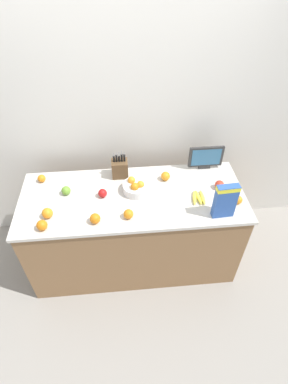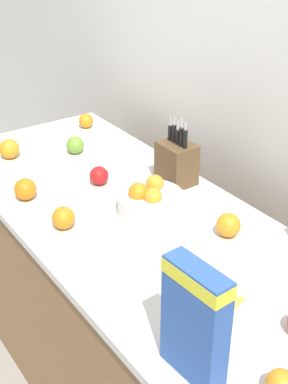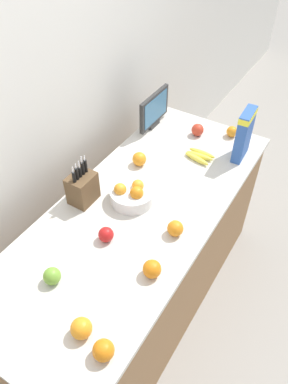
% 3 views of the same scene
% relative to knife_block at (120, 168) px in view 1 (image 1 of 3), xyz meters
% --- Properties ---
extents(ground_plane, '(14.00, 14.00, 0.00)m').
position_rel_knife_block_xyz_m(ground_plane, '(0.09, -0.28, -1.00)').
color(ground_plane, gray).
extents(wall_back, '(9.00, 0.06, 2.60)m').
position_rel_knife_block_xyz_m(wall_back, '(0.09, 0.33, 0.30)').
color(wall_back, silver).
rests_on(wall_back, ground_plane).
extents(counter, '(1.94, 0.79, 0.91)m').
position_rel_knife_block_xyz_m(counter, '(0.09, -0.28, -0.54)').
color(counter, olive).
rests_on(counter, ground_plane).
extents(knife_block, '(0.14, 0.12, 0.28)m').
position_rel_knife_block_xyz_m(knife_block, '(0.00, 0.00, 0.00)').
color(knife_block, brown).
rests_on(knife_block, counter).
extents(small_monitor, '(0.32, 0.03, 0.24)m').
position_rel_knife_block_xyz_m(small_monitor, '(0.80, 0.04, 0.04)').
color(small_monitor, '#2D2D2D').
rests_on(small_monitor, counter).
extents(cereal_box, '(0.18, 0.07, 0.31)m').
position_rel_knife_block_xyz_m(cereal_box, '(0.80, -0.57, 0.08)').
color(cereal_box, '#2D56A8').
rests_on(cereal_box, counter).
extents(fruit_bowl, '(0.24, 0.24, 0.12)m').
position_rel_knife_block_xyz_m(fruit_bowl, '(0.13, -0.22, -0.04)').
color(fruit_bowl, silver).
rests_on(fruit_bowl, counter).
extents(banana_bunch, '(0.12, 0.18, 0.03)m').
position_rel_knife_block_xyz_m(banana_bunch, '(0.65, -0.37, -0.07)').
color(banana_bunch, yellow).
rests_on(banana_bunch, counter).
extents(apple_rightmost, '(0.08, 0.08, 0.08)m').
position_rel_knife_block_xyz_m(apple_rightmost, '(-0.47, -0.20, -0.05)').
color(apple_rightmost, '#6B9E33').
rests_on(apple_rightmost, counter).
extents(apple_near_bananas, '(0.08, 0.08, 0.08)m').
position_rel_knife_block_xyz_m(apple_near_bananas, '(0.86, -0.25, -0.05)').
color(apple_near_bananas, red).
rests_on(apple_near_bananas, counter).
extents(apple_rear, '(0.08, 0.08, 0.08)m').
position_rel_knife_block_xyz_m(apple_rear, '(-0.16, -0.26, -0.05)').
color(apple_rear, red).
rests_on(apple_rear, counter).
extents(orange_mid_right, '(0.07, 0.07, 0.07)m').
position_rel_knife_block_xyz_m(orange_mid_right, '(-0.71, -0.01, -0.05)').
color(orange_mid_right, orange).
rests_on(orange_mid_right, counter).
extents(orange_front_left, '(0.08, 0.08, 0.08)m').
position_rel_knife_block_xyz_m(orange_front_left, '(0.41, -0.09, -0.05)').
color(orange_front_left, orange).
rests_on(orange_front_left, counter).
extents(orange_mid_left, '(0.08, 0.08, 0.08)m').
position_rel_knife_block_xyz_m(orange_mid_left, '(-0.21, -0.55, -0.05)').
color(orange_mid_left, orange).
rests_on(orange_mid_left, counter).
extents(orange_near_bowl, '(0.08, 0.08, 0.08)m').
position_rel_knife_block_xyz_m(orange_near_bowl, '(0.05, -0.53, -0.05)').
color(orange_near_bowl, orange).
rests_on(orange_near_bowl, counter).
extents(orange_front_center, '(0.07, 0.07, 0.07)m').
position_rel_knife_block_xyz_m(orange_front_center, '(0.96, -0.45, -0.05)').
color(orange_front_center, orange).
rests_on(orange_front_center, counter).
extents(orange_back_center, '(0.09, 0.09, 0.09)m').
position_rel_knife_block_xyz_m(orange_back_center, '(-0.59, -0.46, -0.04)').
color(orange_back_center, orange).
rests_on(orange_back_center, counter).
extents(orange_front_right, '(0.08, 0.08, 0.08)m').
position_rel_knife_block_xyz_m(orange_front_right, '(-0.62, -0.58, -0.05)').
color(orange_front_right, orange).
rests_on(orange_front_right, counter).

